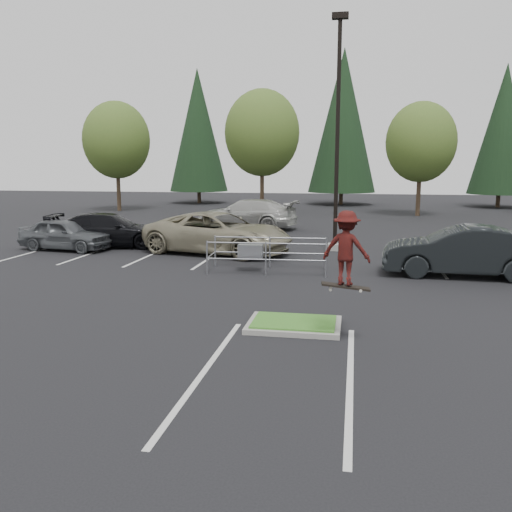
% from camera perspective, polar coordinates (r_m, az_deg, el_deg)
% --- Properties ---
extents(ground, '(120.00, 120.00, 0.00)m').
position_cam_1_polar(ground, '(13.04, 4.02, -7.50)').
color(ground, black).
rests_on(ground, ground).
extents(grass_median, '(2.20, 1.60, 0.16)m').
position_cam_1_polar(grass_median, '(13.02, 4.02, -7.17)').
color(grass_median, gray).
rests_on(grass_median, ground).
extents(stall_lines, '(22.62, 17.60, 0.01)m').
position_cam_1_polar(stall_lines, '(19.00, 1.98, -2.00)').
color(stall_lines, silver).
rests_on(stall_lines, ground).
extents(light_pole, '(0.70, 0.60, 10.12)m').
position_cam_1_polar(light_pole, '(24.42, 8.53, 11.23)').
color(light_pole, gray).
rests_on(light_pole, ground).
extents(decid_a, '(5.44, 5.44, 8.91)m').
position_cam_1_polar(decid_a, '(46.66, -14.46, 11.49)').
color(decid_a, '#38281C').
rests_on(decid_a, ground).
extents(decid_b, '(5.89, 5.89, 9.64)m').
position_cam_1_polar(decid_b, '(43.60, 0.64, 12.55)').
color(decid_b, '#38281C').
rests_on(decid_b, ground).
extents(decid_c, '(5.12, 5.12, 8.38)m').
position_cam_1_polar(decid_c, '(42.50, 16.95, 11.15)').
color(decid_c, '#38281C').
rests_on(decid_c, ground).
extents(conif_a, '(5.72, 5.72, 13.00)m').
position_cam_1_polar(conif_a, '(54.69, -6.12, 13.01)').
color(conif_a, '#38281C').
rests_on(conif_a, ground).
extents(conif_b, '(6.38, 6.38, 14.50)m').
position_cam_1_polar(conif_b, '(53.06, 9.14, 13.87)').
color(conif_b, '#38281C').
rests_on(conif_b, ground).
extents(conif_c, '(5.50, 5.50, 12.50)m').
position_cam_1_polar(conif_c, '(53.50, 24.59, 12.02)').
color(conif_c, '#38281C').
rests_on(conif_c, ground).
extents(cart_corral, '(4.29, 1.75, 1.19)m').
position_cam_1_polar(cart_corral, '(19.50, -0.14, 0.53)').
color(cart_corral, '#919298').
rests_on(cart_corral, ground).
extents(skateboarder, '(1.13, 0.82, 1.70)m').
position_cam_1_polar(skateboarder, '(11.53, 9.53, 0.78)').
color(skateboarder, black).
rests_on(skateboarder, ground).
extents(car_l_tan, '(7.01, 4.51, 1.80)m').
position_cam_1_polar(car_l_tan, '(23.59, -4.07, 2.47)').
color(car_l_tan, gray).
rests_on(car_l_tan, ground).
extents(car_l_black, '(5.80, 3.27, 1.59)m').
position_cam_1_polar(car_l_black, '(26.31, -15.28, 2.66)').
color(car_l_black, black).
rests_on(car_l_black, ground).
extents(car_l_grey, '(4.42, 2.25, 1.44)m').
position_cam_1_polar(car_l_grey, '(25.89, -19.50, 2.18)').
color(car_l_grey, '#4C4F53').
rests_on(car_l_grey, ground).
extents(car_r_charc, '(5.41, 2.11, 1.76)m').
position_cam_1_polar(car_r_charc, '(19.96, 20.84, 0.48)').
color(car_r_charc, black).
rests_on(car_r_charc, ground).
extents(car_far_silver, '(6.43, 3.43, 1.77)m').
position_cam_1_polar(car_far_silver, '(32.56, -0.93, 4.45)').
color(car_far_silver, '#B4B4AF').
rests_on(car_far_silver, ground).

